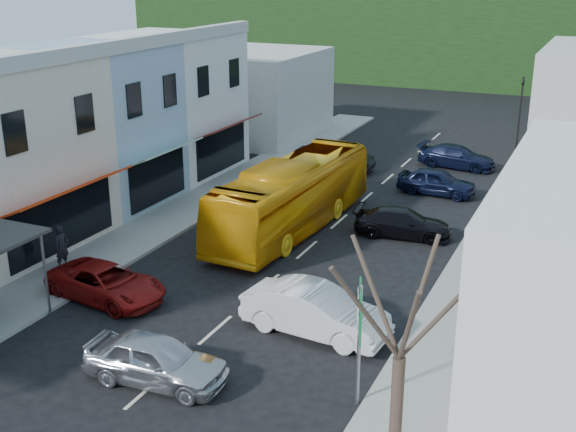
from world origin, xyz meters
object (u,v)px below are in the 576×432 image
Objects in this scene: traffic_signal at (520,114)px; street_tree at (399,358)px; pedestrian_left at (62,249)px; car_white at (315,314)px; car_silver at (156,361)px; bus at (292,198)px; car_red at (106,282)px; direction_sign at (359,347)px.

street_tree is at bearing 74.86° from traffic_signal.
street_tree is (15.89, -7.34, 2.81)m from pedestrian_left.
traffic_signal is (2.62, 29.08, 1.72)m from car_white.
traffic_signal reaches higher than car_white.
car_white is at bearing -37.34° from car_silver.
street_tree is (7.84, -2.07, 3.11)m from car_silver.
street_tree is at bearing -108.16° from car_silver.
traffic_signal is at bearing 93.29° from street_tree.
pedestrian_left is at bearing 53.35° from car_silver.
pedestrian_left is at bearing 155.21° from street_tree.
bus is 18.47m from street_tree.
street_tree is (12.72, -6.01, 3.11)m from car_red.
pedestrian_left is (-3.18, 1.33, 0.30)m from car_red.
car_white is 8.80m from street_tree.
bus is 2.64× the size of car_white.
car_silver is 1.19× the size of direction_sign.
car_white is 4.44m from direction_sign.
pedestrian_left is at bearing -124.45° from bus.
traffic_signal is at bearing 72.76° from bus.
pedestrian_left is 17.73m from street_tree.
car_silver is at bearing -121.88° from car_red.
direction_sign is (2.66, -3.37, 1.14)m from car_white.
street_tree reaches higher than direction_sign.
traffic_signal reaches higher than bus.
car_silver is at bearing 151.40° from car_white.
direction_sign is 0.76× the size of traffic_signal.
car_white is 29.25m from traffic_signal.
bus is 1.52× the size of street_tree.
bus is 2.64× the size of car_silver.
pedestrian_left is 31.71m from traffic_signal.
car_silver is 0.96× the size of car_red.
car_white is (3.16, 4.70, 0.00)m from car_silver.
car_silver is 2.59× the size of pedestrian_left.
street_tree is 1.57× the size of traffic_signal.
car_silver is at bearing 172.95° from direction_sign.
direction_sign is at bearing -96.61° from car_red.
direction_sign is at bearing -101.78° from pedestrian_left.
car_silver is at bearing 61.85° from traffic_signal.
direction_sign is (5.83, 1.33, 1.14)m from car_silver.
car_silver is (1.65, -13.62, -0.85)m from bus.
car_red is at bearing 146.35° from direction_sign.
pedestrian_left is 0.35× the size of traffic_signal.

